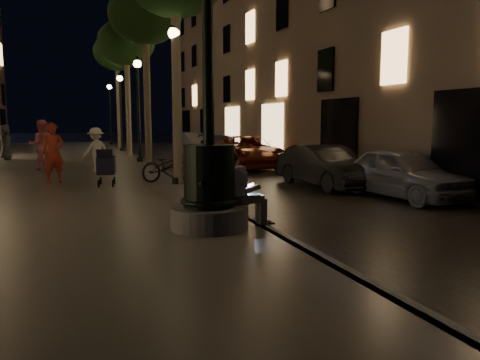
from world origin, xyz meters
name	(u,v)px	position (x,y,z in m)	size (l,w,h in m)	color
ground	(150,168)	(0.00, 15.00, 0.00)	(120.00, 120.00, 0.00)	black
cobble_lane	(214,165)	(3.00, 15.00, 0.01)	(6.00, 45.00, 0.02)	black
promenade	(54,169)	(-4.00, 15.00, 0.10)	(8.00, 45.00, 0.20)	#625D56
curb_strip	(150,166)	(0.00, 15.00, 0.10)	(0.25, 45.00, 0.20)	#59595B
building_right	(318,23)	(10.00, 18.00, 7.50)	(8.00, 36.00, 15.00)	brown
fountain_lamppost	(209,172)	(-1.00, 2.00, 1.21)	(1.40, 1.40, 5.21)	#59595B
seated_man_laptop	(241,188)	(-0.39, 2.00, 0.90)	(0.96, 0.33, 1.33)	tan
tree_second	(145,16)	(-0.20, 14.00, 6.33)	(3.00, 3.00, 7.40)	#6B604C
tree_third	(126,43)	(-0.30, 20.00, 6.14)	(3.00, 3.00, 7.20)	#6B604C
tree_far	(117,53)	(-0.22, 26.00, 6.43)	(3.00, 3.00, 7.50)	#6B604C
lamp_curb_a	(175,82)	(-0.30, 8.00, 3.24)	(0.36, 0.36, 4.81)	black
lamp_curb_b	(138,95)	(-0.30, 16.00, 3.24)	(0.36, 0.36, 4.81)	black
lamp_curb_c	(120,102)	(-0.30, 24.00, 3.24)	(0.36, 0.36, 4.81)	black
lamp_curb_d	(110,105)	(-0.30, 32.00, 3.24)	(0.36, 0.36, 4.81)	black
stroller	(106,165)	(-2.34, 8.23, 0.80)	(0.61, 1.20, 1.21)	black
car_front	(403,173)	(5.20, 4.46, 0.69)	(1.63, 4.05, 1.38)	#93969A
car_second	(325,166)	(4.27, 7.00, 0.67)	(1.41, 4.06, 1.34)	black
car_third	(247,152)	(4.11, 13.55, 0.71)	(2.37, 5.14, 1.43)	#973413
car_rear	(221,147)	(4.58, 19.00, 0.64)	(1.81, 4.44, 1.29)	#302F34
car_fifth	(193,141)	(4.90, 26.50, 0.62)	(1.31, 3.74, 1.23)	gray
pedestrian_red	(54,153)	(-3.79, 9.42, 1.12)	(0.67, 0.44, 1.84)	#AE3422
pedestrian_pink	(42,145)	(-4.36, 13.66, 1.17)	(0.94, 0.73, 1.93)	pink
pedestrian_white	(96,150)	(-2.40, 12.41, 1.02)	(1.06, 0.61, 1.64)	white
pedestrian_blue	(51,144)	(-4.07, 15.07, 1.13)	(1.09, 0.45, 1.86)	#26588D
pedestrian_dark	(5,142)	(-6.26, 19.13, 1.05)	(0.83, 0.54, 1.70)	#35363B
bicycle	(169,166)	(-0.40, 8.72, 0.69)	(0.65, 1.87, 0.98)	black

